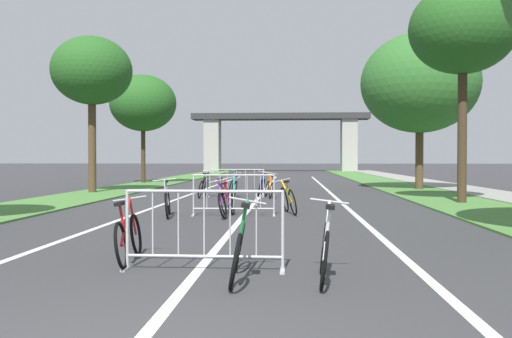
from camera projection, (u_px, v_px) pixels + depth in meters
name	position (u px, v px, depth m)	size (l,w,h in m)	color
grass_verge_left	(158.00, 183.00, 33.04)	(2.82, 70.53, 0.05)	#477A38
grass_verge_right	(385.00, 183.00, 32.22)	(2.82, 70.53, 0.05)	#477A38
sidewalk_path_right	(430.00, 183.00, 32.06)	(2.29, 70.53, 0.08)	gray
lane_stripe_center	(263.00, 192.00, 24.19)	(0.14, 40.80, 0.01)	silver
lane_stripe_right_lane	(330.00, 192.00, 24.02)	(0.14, 40.80, 0.01)	silver
lane_stripe_left_lane	(197.00, 192.00, 24.37)	(0.14, 40.80, 0.01)	silver
overpass_bridge	(280.00, 132.00, 61.92)	(19.36, 3.02, 6.36)	#2D2D30
tree_left_oak_mid	(92.00, 72.00, 23.37)	(3.33, 3.33, 6.52)	#4C3823
tree_left_maple_mid	(143.00, 103.00, 32.55)	(3.84, 3.84, 6.29)	#3D2D1E
tree_right_pine_near	(463.00, 30.00, 17.84)	(3.38, 3.38, 7.02)	#3D2D1E
tree_right_pine_far	(420.00, 83.00, 25.76)	(5.37, 5.37, 7.19)	#4C3823
crowd_barrier_nearest	(204.00, 231.00, 7.32)	(2.11, 0.46, 1.05)	#ADADB2
crowd_barrier_second	(234.00, 195.00, 14.27)	(2.12, 0.54, 1.05)	#ADADB2
crowd_barrier_third	(237.00, 183.00, 21.23)	(2.13, 0.56, 1.05)	#ADADB2
bicycle_red_0	(226.00, 199.00, 14.86)	(0.55, 1.62, 0.96)	black
bicycle_yellow_1	(288.00, 199.00, 14.71)	(0.72, 1.65, 0.93)	black
bicycle_silver_2	(167.00, 202.00, 13.99)	(0.54, 1.74, 0.98)	black
bicycle_green_3	(238.00, 250.00, 6.72)	(0.48, 1.72, 0.97)	black
bicycle_black_4	(204.00, 188.00, 20.86)	(0.46, 1.63, 1.00)	black
bicycle_white_5	(325.00, 250.00, 6.65)	(0.49, 1.62, 0.96)	black
bicycle_purple_6	(226.00, 202.00, 13.93)	(0.55, 1.72, 0.98)	black
bicycle_orange_7	(269.00, 188.00, 20.65)	(0.55, 1.69, 0.98)	black
bicycle_blue_8	(262.00, 186.00, 21.76)	(0.45, 1.70, 0.99)	black
bicycle_teal_9	(233.00, 188.00, 20.83)	(0.58, 1.71, 1.02)	black
bicycle_red_10	(129.00, 237.00, 7.86)	(0.52, 1.70, 0.91)	black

